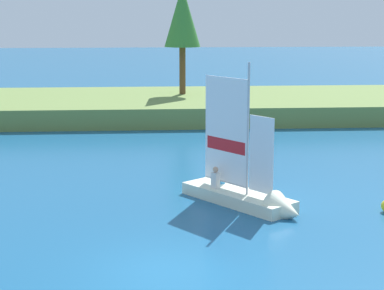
{
  "coord_description": "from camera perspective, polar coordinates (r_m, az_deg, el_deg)",
  "views": [
    {
      "loc": [
        -0.47,
        -16.24,
        6.7
      ],
      "look_at": [
        1.31,
        10.4,
        1.2
      ],
      "focal_mm": 62.44,
      "sensor_mm": 36.0,
      "label": 1
    }
  ],
  "objects": [
    {
      "name": "ground_plane",
      "position": [
        17.57,
        -2.05,
        -10.78
      ],
      "size": [
        200.0,
        200.0,
        0.0
      ],
      "primitive_type": "plane",
      "color": "#195684"
    },
    {
      "name": "shore_bank",
      "position": [
        42.55,
        -3.16,
        3.37
      ],
      "size": [
        80.0,
        10.87,
        1.18
      ],
      "primitive_type": "cube",
      "color": "olive",
      "rests_on": "ground"
    },
    {
      "name": "shoreline_tree_midleft",
      "position": [
        43.34,
        -0.83,
        10.88
      ],
      "size": [
        2.31,
        2.31,
        6.98
      ],
      "color": "brown",
      "rests_on": "shore_bank"
    },
    {
      "name": "sailboat",
      "position": [
        22.87,
        5.27,
        -4.41
      ],
      "size": [
        4.04,
        4.76,
        5.33
      ],
      "rotation": [
        0.0,
        0.0,
        -0.92
      ],
      "color": "silver",
      "rests_on": "ground"
    }
  ]
}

